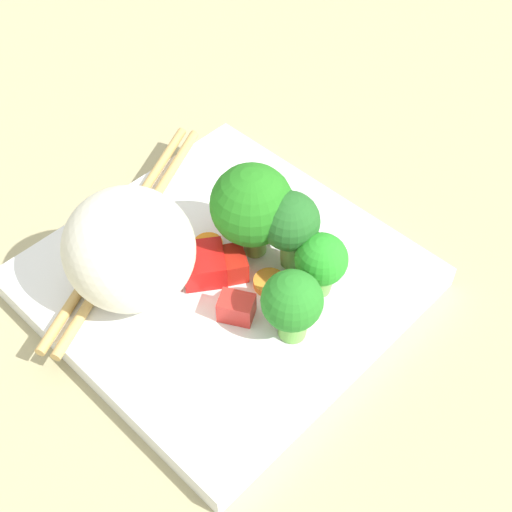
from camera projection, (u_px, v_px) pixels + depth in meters
ground_plane at (224, 296)px, 50.74cm from camera, size 110.00×110.00×2.00cm
square_plate at (223, 280)px, 49.32cm from camera, size 24.30×24.30×1.75cm
rice_mound at (129, 249)px, 44.73cm from camera, size 10.79×10.89×7.96cm
broccoli_floret_0 at (255, 208)px, 46.39cm from camera, size 5.69×5.69×7.53cm
broccoli_floret_1 at (321, 261)px, 45.67cm from camera, size 3.57×3.57×4.81cm
broccoli_floret_2 at (293, 302)px, 43.25cm from camera, size 3.96×3.96×5.20cm
broccoli_floret_3 at (290, 224)px, 46.02cm from camera, size 4.05×4.05×6.41cm
carrot_slice_0 at (208, 246)px, 49.79cm from camera, size 2.76×2.76×0.66cm
carrot_slice_1 at (329, 254)px, 49.47cm from camera, size 2.88×2.88×0.42cm
carrot_slice_2 at (270, 283)px, 47.65cm from camera, size 3.02×3.02×0.58cm
pepper_chunk_0 at (236, 308)px, 45.54cm from camera, size 2.63×2.82×1.71cm
pepper_chunk_1 at (233, 264)px, 47.97cm from camera, size 2.65×2.88×1.75cm
pepper_chunk_2 at (256, 214)px, 50.73cm from camera, size 3.97×3.97×2.28cm
pepper_chunk_3 at (204, 265)px, 47.80cm from camera, size 4.10×4.17×1.95cm
chicken_piece_0 at (292, 299)px, 45.99cm from camera, size 3.92×4.01×1.75cm
chopstick_pair at (128, 228)px, 50.87cm from camera, size 21.19×12.48×0.72cm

